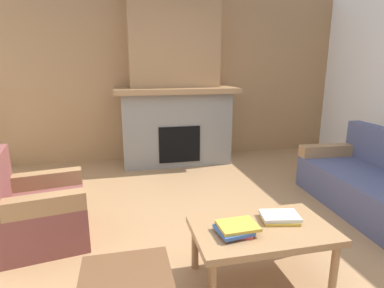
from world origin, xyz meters
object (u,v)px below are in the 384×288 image
Objects in this scene: couch at (379,186)px; coffee_table at (262,234)px; armchair at (35,211)px; fireplace at (175,91)px.

couch is 1.85× the size of coffee_table.
armchair is 1.98m from coffee_table.
coffee_table is (1.75, -0.93, 0.08)m from armchair.
couch is at bearing -2.55° from armchair.
couch is at bearing 24.13° from coffee_table.
fireplace is 3.10m from couch.
armchair reaches higher than coffee_table.
fireplace is 2.70× the size of coffee_table.
coffee_table is at bearing -155.87° from couch.
coffee_table is (0.10, -3.12, -0.79)m from fireplace.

